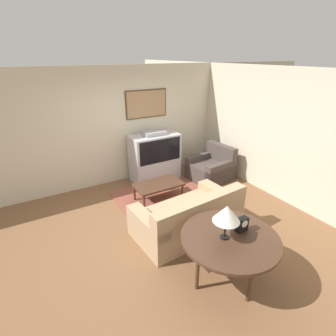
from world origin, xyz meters
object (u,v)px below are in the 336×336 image
at_px(console_table, 230,240).
at_px(mantel_clock, 242,224).
at_px(tv, 155,157).
at_px(couch, 189,218).
at_px(coffee_table, 158,185).
at_px(armchair, 211,168).
at_px(table_lamp, 226,214).

xyz_separation_m(console_table, mantel_clock, (0.21, 0.02, 0.16)).
bearing_deg(console_table, tv, 79.14).
height_order(couch, console_table, couch).
relative_size(coffee_table, mantel_clock, 5.04).
bearing_deg(tv, console_table, -100.86).
relative_size(armchair, table_lamp, 2.10).
xyz_separation_m(tv, mantel_clock, (-0.43, -3.33, 0.24)).
height_order(coffee_table, mantel_clock, mantel_clock).
xyz_separation_m(couch, table_lamp, (-0.24, -1.13, 0.80)).
xyz_separation_m(armchair, coffee_table, (-1.63, -0.26, 0.07)).
bearing_deg(tv, table_lamp, -102.36).
distance_m(coffee_table, mantel_clock, 2.41).
relative_size(couch, console_table, 1.46).
distance_m(console_table, table_lamp, 0.43).
xyz_separation_m(armchair, console_table, (-1.85, -2.64, 0.39)).
height_order(tv, table_lamp, tv).
height_order(tv, couch, tv).
relative_size(couch, coffee_table, 1.88).
distance_m(tv, armchair, 1.43).
bearing_deg(mantel_clock, tv, 82.67).
height_order(armchair, mantel_clock, mantel_clock).
distance_m(table_lamp, mantel_clock, 0.40).
bearing_deg(couch, armchair, -142.89).
relative_size(armchair, console_table, 0.78).
height_order(couch, mantel_clock, mantel_clock).
height_order(armchair, console_table, armchair).
xyz_separation_m(tv, coffee_table, (-0.43, -0.97, -0.24)).
relative_size(coffee_table, console_table, 0.78).
bearing_deg(console_table, coffee_table, 84.79).
relative_size(armchair, coffee_table, 1.00).
distance_m(coffee_table, console_table, 2.42).
relative_size(tv, armchair, 1.23).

